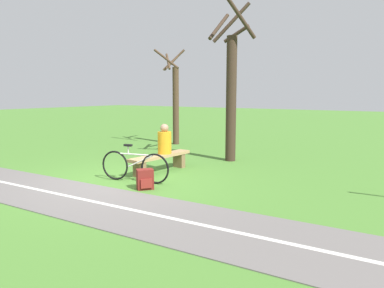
% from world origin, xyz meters
% --- Properties ---
extents(ground_plane, '(80.00, 80.00, 0.00)m').
position_xyz_m(ground_plane, '(0.00, 0.00, 0.00)').
color(ground_plane, '#477A2D').
extents(paved_path, '(3.58, 36.05, 0.02)m').
position_xyz_m(paved_path, '(1.34, 4.00, 0.01)').
color(paved_path, '#66605E').
rests_on(paved_path, ground_plane).
extents(path_centre_line, '(1.58, 31.97, 0.00)m').
position_xyz_m(path_centre_line, '(1.34, 4.00, 0.02)').
color(path_centre_line, silver).
rests_on(path_centre_line, paved_path).
extents(bench, '(2.08, 0.52, 0.47)m').
position_xyz_m(bench, '(-1.35, 0.12, 0.34)').
color(bench, '#A88456').
rests_on(bench, ground_plane).
extents(person_seated, '(0.39, 0.39, 0.81)m').
position_xyz_m(person_seated, '(-1.52, 0.14, 0.82)').
color(person_seated, orange).
rests_on(person_seated, bench).
extents(bicycle, '(0.43, 1.76, 0.90)m').
position_xyz_m(bicycle, '(-0.16, 0.29, 0.38)').
color(bicycle, black).
rests_on(bicycle, ground_plane).
extents(backpack, '(0.42, 0.40, 0.44)m').
position_xyz_m(backpack, '(0.20, 0.93, 0.22)').
color(backpack, maroon).
rests_on(backpack, ground_plane).
extents(tree_by_path, '(1.33, 1.26, 3.90)m').
position_xyz_m(tree_by_path, '(-5.85, -2.68, 1.83)').
color(tree_by_path, '#473323').
rests_on(tree_by_path, ground_plane).
extents(tree_mid_field, '(1.53, 1.53, 4.88)m').
position_xyz_m(tree_mid_field, '(-3.84, 0.92, 2.22)').
color(tree_mid_field, '#38281E').
rests_on(tree_mid_field, ground_plane).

